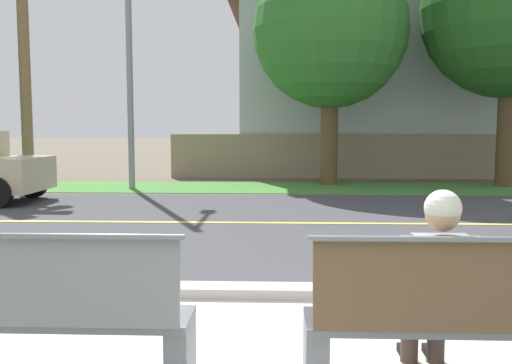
% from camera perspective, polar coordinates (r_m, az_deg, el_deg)
% --- Properties ---
extents(ground_plane, '(140.00, 140.00, 0.00)m').
position_cam_1_polar(ground_plane, '(11.04, 1.25, -2.88)').
color(ground_plane, '#665B4C').
extents(curb_edge, '(44.00, 0.30, 0.11)m').
position_cam_1_polar(curb_edge, '(5.50, 0.22, -11.02)').
color(curb_edge, '#ADA89E').
rests_on(curb_edge, ground_plane).
extents(street_asphalt, '(52.00, 8.00, 0.01)m').
position_cam_1_polar(street_asphalt, '(9.56, 1.09, -4.18)').
color(street_asphalt, '#424247').
rests_on(street_asphalt, ground_plane).
extents(road_centre_line, '(48.00, 0.14, 0.01)m').
position_cam_1_polar(road_centre_line, '(9.56, 1.09, -4.15)').
color(road_centre_line, '#E0CC4C').
rests_on(road_centre_line, ground_plane).
extents(far_verge_grass, '(48.00, 2.80, 0.02)m').
position_cam_1_polar(far_verge_grass, '(15.08, 1.52, -0.56)').
color(far_verge_grass, '#478438').
rests_on(far_verge_grass, ground_plane).
extents(bench_left, '(1.77, 0.48, 1.01)m').
position_cam_1_polar(bench_left, '(3.82, -20.35, -12.69)').
color(bench_left, slate).
rests_on(bench_left, ground_plane).
extents(bench_right, '(1.77, 0.48, 1.01)m').
position_cam_1_polar(bench_right, '(3.70, 19.27, -13.27)').
color(bench_right, slate).
rests_on(bench_right, ground_plane).
extents(seated_person_grey, '(0.52, 0.68, 1.25)m').
position_cam_1_polar(seated_person_grey, '(3.78, 17.80, -9.31)').
color(seated_person_grey, '#47382D').
rests_on(seated_person_grey, ground_plane).
extents(streetlamp, '(0.24, 2.10, 7.81)m').
position_cam_1_polar(streetlamp, '(15.52, -12.62, 15.85)').
color(streetlamp, gray).
rests_on(streetlamp, ground_plane).
extents(shade_tree_left, '(4.27, 4.27, 7.05)m').
position_cam_1_polar(shade_tree_left, '(16.14, 8.10, 16.09)').
color(shade_tree_left, brown).
rests_on(shade_tree_left, ground_plane).
extents(garden_wall, '(13.00, 0.36, 1.40)m').
position_cam_1_polar(garden_wall, '(18.24, 12.00, 2.57)').
color(garden_wall, gray).
rests_on(garden_wall, ground_plane).
extents(house_across_street, '(12.70, 6.91, 6.43)m').
position_cam_1_polar(house_across_street, '(21.71, 14.81, 9.73)').
color(house_across_street, '#B7BCC1').
rests_on(house_across_street, ground_plane).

